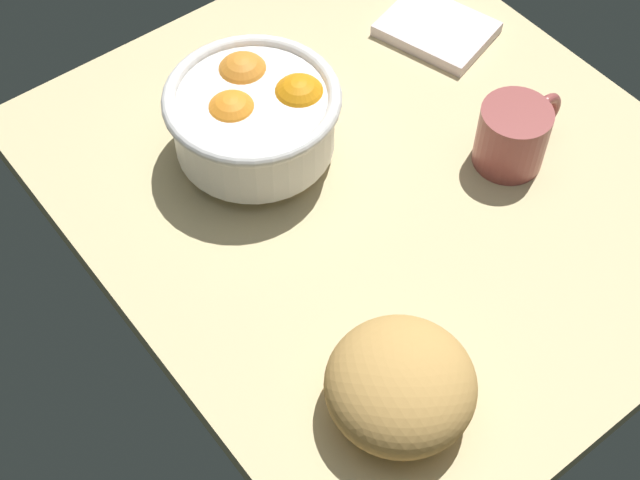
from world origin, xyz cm
name	(u,v)px	position (x,y,z in cm)	size (l,w,h in cm)	color
ground_plane	(380,184)	(0.00, 0.00, -1.50)	(75.10, 65.90, 3.00)	#D4BD89
fruit_bowl	(255,114)	(-11.92, -8.95, 6.23)	(19.98, 19.98, 10.50)	white
bread_loaf	(400,385)	(23.27, -17.55, 4.44)	(14.44, 14.35, 8.87)	tan
napkin_folded	(437,29)	(-14.22, 21.47, 0.79)	(13.66, 10.64, 1.58)	silver
mug	(514,135)	(7.06, 13.63, 3.95)	(8.17, 12.20, 7.89)	#994845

